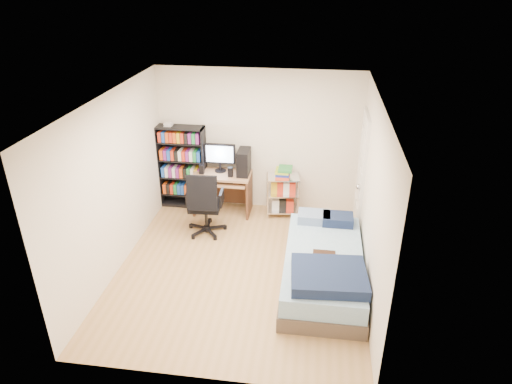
# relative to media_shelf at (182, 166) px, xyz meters

# --- Properties ---
(room) EXTENTS (3.58, 4.08, 2.58)m
(room) POSITION_rel_media_shelf_xyz_m (1.35, -1.84, 0.48)
(room) COLOR tan
(room) RESTS_ON ground
(media_shelf) EXTENTS (0.85, 0.28, 1.57)m
(media_shelf) POSITION_rel_media_shelf_xyz_m (0.00, 0.00, 0.00)
(media_shelf) COLOR black
(media_shelf) RESTS_ON room
(computer_desk) EXTENTS (0.99, 0.57, 1.25)m
(computer_desk) POSITION_rel_media_shelf_xyz_m (0.86, -0.11, -0.10)
(computer_desk) COLOR #A27853
(computer_desk) RESTS_ON room
(office_chair) EXTENTS (0.69, 0.69, 1.10)m
(office_chair) POSITION_rel_media_shelf_xyz_m (0.63, -0.92, -0.42)
(office_chair) COLOR black
(office_chair) RESTS_ON room
(wire_cart) EXTENTS (0.60, 0.47, 0.91)m
(wire_cart) POSITION_rel_media_shelf_xyz_m (1.82, -0.12, -0.18)
(wire_cart) COLOR silver
(wire_cart) RESTS_ON room
(bed) EXTENTS (1.08, 2.16, 0.62)m
(bed) POSITION_rel_media_shelf_xyz_m (2.54, -2.00, -0.50)
(bed) COLOR #4F423A
(bed) RESTS_ON room
(door) EXTENTS (0.12, 0.80, 2.00)m
(door) POSITION_rel_media_shelf_xyz_m (3.07, -0.49, 0.23)
(door) COLOR silver
(door) RESTS_ON room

